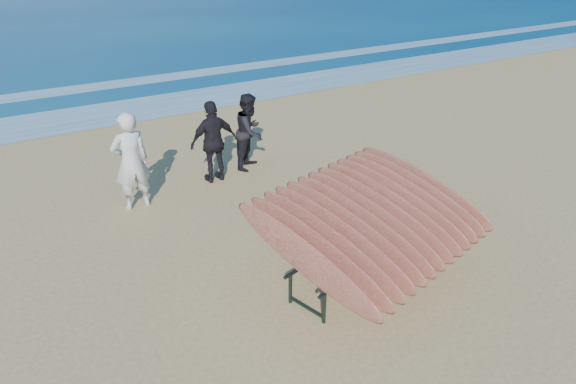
# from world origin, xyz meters

# --- Properties ---
(ground) EXTENTS (120.00, 120.00, 0.00)m
(ground) POSITION_xyz_m (0.00, 0.00, 0.00)
(ground) COLOR tan
(ground) RESTS_ON ground
(foam_near) EXTENTS (160.00, 160.00, 0.00)m
(foam_near) POSITION_xyz_m (0.00, 10.00, 0.01)
(foam_near) COLOR white
(foam_near) RESTS_ON ground
(foam_far) EXTENTS (160.00, 160.00, 0.00)m
(foam_far) POSITION_xyz_m (0.00, 13.50, 0.01)
(foam_far) COLOR white
(foam_far) RESTS_ON ground
(surfboard_rack) EXTENTS (3.76, 3.49, 1.57)m
(surfboard_rack) POSITION_xyz_m (0.60, -0.68, 0.95)
(surfboard_rack) COLOR black
(surfboard_rack) RESTS_ON ground
(person_white) EXTENTS (0.74, 0.50, 1.98)m
(person_white) POSITION_xyz_m (-1.93, 3.47, 0.99)
(person_white) COLOR silver
(person_white) RESTS_ON ground
(person_dark_a) EXTENTS (1.08, 1.06, 1.76)m
(person_dark_a) POSITION_xyz_m (0.99, 4.06, 0.88)
(person_dark_a) COLOR black
(person_dark_a) RESTS_ON ground
(person_dark_b) EXTENTS (1.07, 0.47, 1.82)m
(person_dark_b) POSITION_xyz_m (-0.03, 3.80, 0.91)
(person_dark_b) COLOR black
(person_dark_b) RESTS_ON ground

